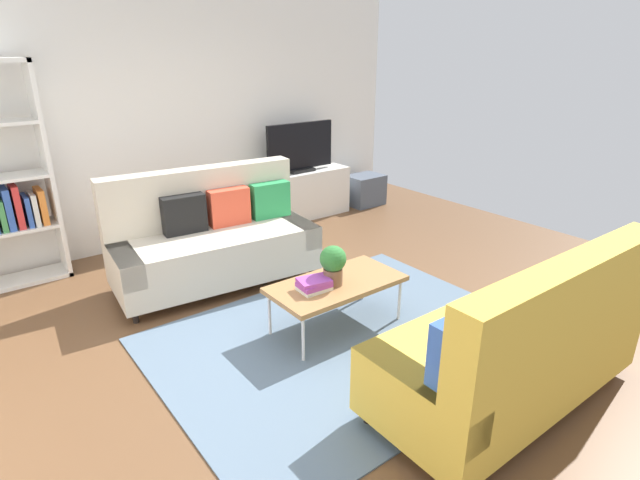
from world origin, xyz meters
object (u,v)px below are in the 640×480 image
(tv, at_px, (300,148))
(storage_trunk, at_px, (365,190))
(couch_green, at_px, (516,345))
(potted_plant, at_px, (333,263))
(coffee_table, at_px, (337,285))
(bottle_0, at_px, (273,168))
(couch_beige, at_px, (214,238))
(vase_0, at_px, (260,172))
(table_book_0, at_px, (314,288))
(tv_console, at_px, (300,194))

(tv, xyz_separation_m, storage_trunk, (1.10, -0.08, -0.73))
(couch_green, height_order, tv, tv)
(potted_plant, bearing_deg, coffee_table, 17.36)
(coffee_table, height_order, bottle_0, bottle_0)
(couch_green, distance_m, bottle_0, 4.03)
(couch_beige, height_order, vase_0, couch_beige)
(vase_0, distance_m, bottle_0, 0.17)
(couch_green, height_order, coffee_table, couch_green)
(couch_beige, distance_m, table_book_0, 1.44)
(tv_console, height_order, table_book_0, tv_console)
(storage_trunk, bearing_deg, tv_console, 174.81)
(couch_green, height_order, vase_0, couch_green)
(potted_plant, bearing_deg, vase_0, 70.57)
(tv_console, relative_size, table_book_0, 5.83)
(tv_console, height_order, tv, tv)
(couch_green, bearing_deg, bottle_0, 79.93)
(couch_beige, relative_size, tv, 1.97)
(table_book_0, bearing_deg, couch_green, -69.94)
(coffee_table, distance_m, table_book_0, 0.23)
(couch_beige, distance_m, tv_console, 2.17)
(coffee_table, xyz_separation_m, bottle_0, (1.02, 2.53, 0.35))
(table_book_0, bearing_deg, potted_plant, -3.36)
(couch_green, relative_size, coffee_table, 1.73)
(couch_beige, bearing_deg, tv_console, -142.66)
(tv, distance_m, storage_trunk, 1.32)
(couch_beige, distance_m, bottle_0, 1.81)
(tv, relative_size, potted_plant, 3.07)
(potted_plant, bearing_deg, tv, 59.51)
(potted_plant, height_order, vase_0, vase_0)
(vase_0, xyz_separation_m, bottle_0, (0.14, -0.09, 0.04))
(storage_trunk, bearing_deg, couch_green, -120.30)
(tv_console, bearing_deg, vase_0, 175.07)
(vase_0, bearing_deg, table_book_0, -112.89)
(table_book_0, relative_size, bottle_0, 1.12)
(couch_beige, bearing_deg, bottle_0, -136.34)
(tv_console, distance_m, table_book_0, 3.08)
(couch_beige, bearing_deg, storage_trunk, -155.01)
(couch_beige, height_order, bottle_0, couch_beige)
(couch_green, bearing_deg, vase_0, 82.16)
(tv, bearing_deg, bottle_0, -177.37)
(couch_beige, xyz_separation_m, coffee_table, (0.38, -1.42, -0.06))
(table_book_0, height_order, vase_0, vase_0)
(couch_green, xyz_separation_m, storage_trunk, (2.27, 3.89, -0.22))
(table_book_0, relative_size, vase_0, 1.73)
(tv, bearing_deg, couch_green, -106.44)
(coffee_table, height_order, potted_plant, potted_plant)
(tv, bearing_deg, couch_beige, -148.53)
(potted_plant, distance_m, table_book_0, 0.24)
(tv_console, distance_m, potted_plant, 3.00)
(storage_trunk, xyz_separation_m, table_book_0, (-2.79, -2.47, 0.21))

